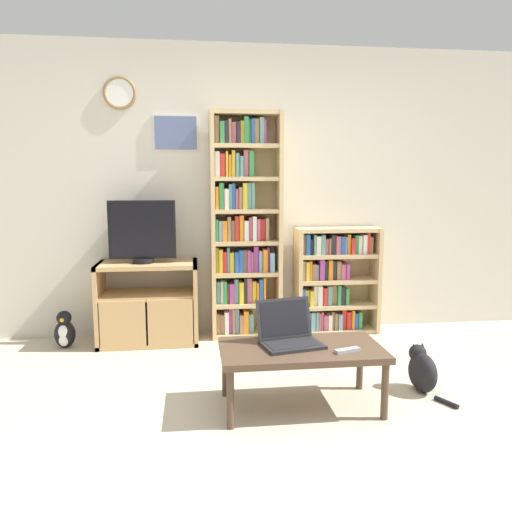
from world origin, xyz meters
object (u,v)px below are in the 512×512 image
object	(u,v)px
cat	(422,370)
tv_stand	(148,303)
remote_near_laptop	(347,350)
bookshelf_tall	(242,228)
laptop	(289,333)
penguin_figurine	(65,331)
bookshelf_short	(332,280)
television	(142,232)
coffee_table	(301,354)

from	to	relation	value
cat	tv_stand	bearing A→B (deg)	141.83
remote_near_laptop	cat	world-z (taller)	remote_near_laptop
bookshelf_tall	remote_near_laptop	size ratio (longest dim) A/B	12.03
laptop	penguin_figurine	size ratio (longest dim) A/B	1.30
bookshelf_short	television	bearing A→B (deg)	-175.55
bookshelf_short	penguin_figurine	world-z (taller)	bookshelf_short
tv_stand	cat	distance (m)	2.29
bookshelf_short	bookshelf_tall	bearing A→B (deg)	-179.90
bookshelf_short	coffee_table	size ratio (longest dim) A/B	0.98
remote_near_laptop	bookshelf_short	bearing A→B (deg)	150.58
bookshelf_short	penguin_figurine	xyz separation A→B (m)	(-2.37, -0.18, -0.34)
laptop	cat	bearing A→B (deg)	-8.12
coffee_table	penguin_figurine	bearing A→B (deg)	142.20
bookshelf_short	tv_stand	bearing A→B (deg)	-175.63
tv_stand	television	bearing A→B (deg)	-171.10
coffee_table	remote_near_laptop	world-z (taller)	remote_near_laptop
tv_stand	coffee_table	bearing A→B (deg)	-53.36
bookshelf_tall	remote_near_laptop	xyz separation A→B (m)	(0.46, -1.65, -0.59)
coffee_table	bookshelf_tall	bearing A→B (deg)	97.85
laptop	coffee_table	bearing A→B (deg)	-59.88
cat	penguin_figurine	size ratio (longest dim) A/B	1.36
penguin_figurine	television	bearing A→B (deg)	4.21
television	penguin_figurine	xyz separation A→B (m)	(-0.67, -0.05, -0.83)
television	remote_near_laptop	distance (m)	2.10
penguin_figurine	cat	bearing A→B (deg)	-25.00
television	bookshelf_tall	size ratio (longest dim) A/B	0.28
bookshelf_tall	cat	world-z (taller)	bookshelf_tall
bookshelf_short	laptop	bearing A→B (deg)	-115.35
coffee_table	remote_near_laptop	distance (m)	0.28
television	laptop	size ratio (longest dim) A/B	1.35
bookshelf_short	remote_near_laptop	xyz separation A→B (m)	(-0.37, -1.65, -0.09)
television	coffee_table	xyz separation A→B (m)	(1.08, -1.40, -0.63)
tv_stand	remote_near_laptop	bearing A→B (deg)	-49.65
tv_stand	laptop	size ratio (longest dim) A/B	2.05
penguin_figurine	bookshelf_tall	bearing A→B (deg)	6.71
bookshelf_tall	coffee_table	distance (m)	1.67
bookshelf_short	laptop	distance (m)	1.62
television	remote_near_laptop	size ratio (longest dim) A/B	3.37
coffee_table	bookshelf_short	bearing A→B (deg)	67.80
bookshelf_tall	laptop	world-z (taller)	bookshelf_tall
coffee_table	cat	world-z (taller)	coffee_table
penguin_figurine	laptop	bearing A→B (deg)	-37.35
bookshelf_short	cat	bearing A→B (deg)	-80.61
coffee_table	laptop	world-z (taller)	laptop
coffee_table	cat	size ratio (longest dim) A/B	2.29
laptop	bookshelf_short	bearing A→B (deg)	52.34
laptop	remote_near_laptop	world-z (taller)	laptop
tv_stand	penguin_figurine	size ratio (longest dim) A/B	2.67
bookshelf_tall	coffee_table	xyz separation A→B (m)	(0.21, -1.53, -0.64)
bookshelf_short	remote_near_laptop	world-z (taller)	bookshelf_short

